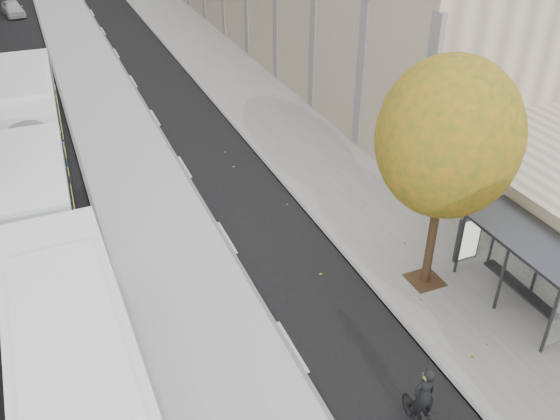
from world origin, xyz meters
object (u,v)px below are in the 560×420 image
bus_shelter (532,247)px  distant_car (13,8)px  bus_far (31,137)px  cyclist (422,408)px

bus_shelter → distant_car: bus_shelter is taller
bus_shelter → bus_far: 20.41m
bus_far → distant_car: bus_far is taller
cyclist → distant_car: size_ratio=0.59×
bus_far → distant_car: bearing=92.0°
bus_shelter → cyclist: size_ratio=2.09×
cyclist → bus_far: bearing=115.5°
bus_shelter → bus_far: bearing=131.0°
bus_shelter → bus_far: size_ratio=0.26×
bus_shelter → cyclist: bus_shelter is taller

